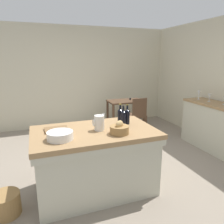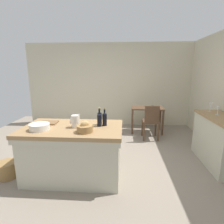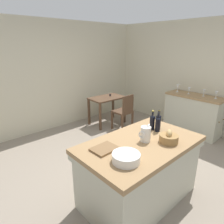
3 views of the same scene
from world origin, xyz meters
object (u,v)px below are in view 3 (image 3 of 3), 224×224
(wine_bottle_green, at_px, (158,124))
(island_table, at_px, (140,169))
(writing_desk, at_px, (107,102))
(wine_glass_left, at_px, (204,92))
(bread_basket, at_px, (169,138))
(wine_bottle_dark, at_px, (158,121))
(side_cabinet, at_px, (193,114))
(wooden_chair, at_px, (124,111))
(wash_bowl, at_px, (126,158))
(wine_bottle_amber, at_px, (152,122))
(wine_glass_far_left, at_px, (216,93))
(pitcher, at_px, (146,134))
(cutting_board, at_px, (104,149))
(wine_glass_right, at_px, (178,87))
(wine_glass_middle, at_px, (189,89))

(wine_bottle_green, bearing_deg, island_table, -172.04)
(writing_desk, distance_m, wine_glass_left, 2.33)
(bread_basket, distance_m, wine_bottle_dark, 0.43)
(side_cabinet, bearing_deg, wooden_chair, 132.09)
(wash_bowl, height_order, wine_bottle_amber, wine_bottle_amber)
(bread_basket, bearing_deg, wine_glass_left, 15.19)
(side_cabinet, distance_m, wine_glass_left, 0.59)
(wine_glass_far_left, bearing_deg, wine_glass_left, 87.39)
(island_table, xyz_separation_m, wine_glass_left, (2.66, 0.42, 0.57))
(wine_glass_left, bearing_deg, wash_bowl, -169.18)
(writing_desk, distance_m, wine_bottle_green, 2.59)
(pitcher, bearing_deg, cutting_board, 160.78)
(wine_glass_left, height_order, wine_glass_right, wine_glass_right)
(wine_bottle_green, bearing_deg, pitcher, -167.92)
(wooden_chair, relative_size, wine_glass_right, 4.96)
(wine_bottle_amber, distance_m, wine_glass_right, 2.34)
(writing_desk, relative_size, wine_glass_middle, 5.81)
(wine_bottle_amber, xyz_separation_m, wine_glass_middle, (2.18, 0.59, 0.05))
(wooden_chair, distance_m, bread_basket, 2.42)
(wine_glass_left, bearing_deg, pitcher, -170.48)
(wine_glass_middle, distance_m, wine_glass_right, 0.29)
(wash_bowl, height_order, wine_glass_right, wine_glass_right)
(island_table, height_order, side_cabinet, side_cabinet)
(writing_desk, distance_m, wash_bowl, 3.24)
(bread_basket, bearing_deg, wine_glass_far_left, 9.09)
(side_cabinet, bearing_deg, island_table, -167.55)
(wooden_chair, bearing_deg, wine_glass_middle, -43.76)
(pitcher, xyz_separation_m, wine_glass_middle, (2.55, 0.76, 0.07))
(wine_bottle_dark, bearing_deg, island_table, -168.08)
(wine_bottle_amber, relative_size, wine_bottle_green, 1.03)
(bread_basket, bearing_deg, writing_desk, 64.78)
(side_cabinet, bearing_deg, wine_glass_middle, 90.67)
(side_cabinet, relative_size, wash_bowl, 4.27)
(wine_bottle_amber, distance_m, wine_glass_middle, 2.26)
(writing_desk, bearing_deg, wine_bottle_green, -114.48)
(writing_desk, height_order, wash_bowl, wash_bowl)
(side_cabinet, bearing_deg, wine_glass_right, 91.70)
(wine_bottle_amber, height_order, wine_glass_middle, wine_bottle_amber)
(wash_bowl, height_order, wine_bottle_dark, wine_bottle_dark)
(pitcher, bearing_deg, wine_glass_middle, 16.62)
(wine_bottle_green, xyz_separation_m, wine_glass_left, (2.23, 0.36, 0.05))
(wash_bowl, distance_m, bread_basket, 0.72)
(island_table, bearing_deg, wine_glass_left, 8.90)
(wooden_chair, distance_m, wine_glass_right, 1.43)
(cutting_board, bearing_deg, wine_bottle_amber, -0.78)
(wash_bowl, xyz_separation_m, cutting_board, (-0.01, 0.34, -0.04))
(wine_bottle_green, distance_m, wine_glass_right, 2.37)
(writing_desk, height_order, pitcher, pitcher)
(wine_bottle_amber, relative_size, wine_glass_far_left, 1.73)
(writing_desk, relative_size, wine_bottle_dark, 3.19)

